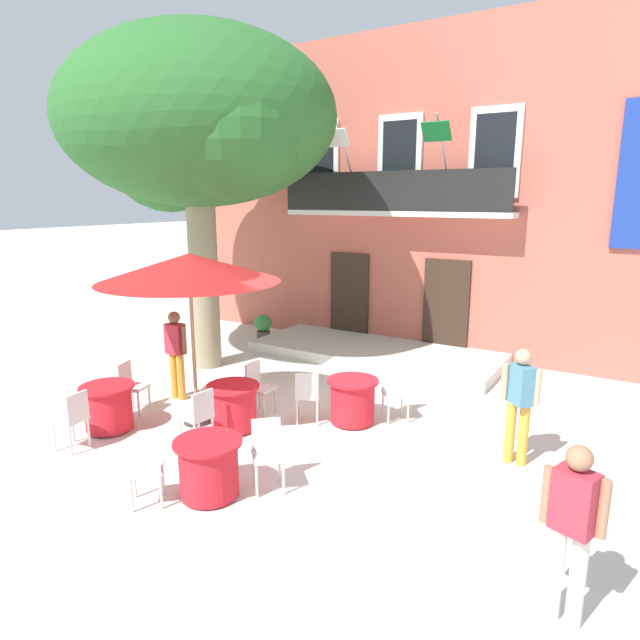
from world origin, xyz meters
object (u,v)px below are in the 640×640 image
(cafe_chair_near_tree_1, at_px, (199,414))
(cafe_table_far_side, at_px, (353,400))
(cafe_chair_middle_1, at_px, (130,384))
(cafe_chair_far_side_0, at_px, (307,393))
(cafe_chair_front_1, at_px, (267,449))
(cafe_table_middle, at_px, (109,407))
(cafe_chair_near_tree_0, at_px, (258,384))
(pedestrian_by_tree, at_px, (572,525))
(cafe_umbrella, at_px, (189,268))
(ground_planter_left, at_px, (263,326))
(cafe_table_near_tree, at_px, (233,407))
(cafe_chair_front_0, at_px, (145,467))
(plane_tree, at_px, (195,127))
(pedestrian_near_entrance, at_px, (176,350))
(cafe_chair_middle_0, at_px, (73,417))
(pedestrian_mid_plaza, at_px, (519,400))
(cafe_table_front, at_px, (209,468))
(cafe_chair_far_side_1, at_px, (395,389))

(cafe_chair_near_tree_1, relative_size, cafe_table_far_side, 1.05)
(cafe_chair_middle_1, bearing_deg, cafe_chair_near_tree_1, -10.60)
(cafe_chair_far_side_0, bearing_deg, cafe_chair_front_1, -71.50)
(cafe_table_middle, height_order, cafe_table_far_side, same)
(cafe_table_middle, relative_size, cafe_chair_far_side_0, 0.95)
(cafe_chair_near_tree_0, bearing_deg, pedestrian_by_tree, -24.44)
(cafe_umbrella, height_order, pedestrian_by_tree, cafe_umbrella)
(ground_planter_left, distance_m, pedestrian_by_tree, 10.49)
(cafe_table_near_tree, relative_size, cafe_chair_front_0, 0.95)
(plane_tree, bearing_deg, cafe_table_far_side, -14.81)
(plane_tree, bearing_deg, pedestrian_near_entrance, -60.67)
(cafe_chair_middle_0, xyz_separation_m, ground_planter_left, (-1.51, 6.61, -0.15))
(pedestrian_near_entrance, xyz_separation_m, pedestrian_mid_plaza, (5.97, 0.68, 0.01))
(cafe_table_middle, xyz_separation_m, cafe_umbrella, (1.01, 0.96, 2.22))
(cafe_table_near_tree, height_order, cafe_chair_far_side_0, cafe_chair_far_side_0)
(cafe_umbrella, bearing_deg, cafe_chair_far_side_0, 30.65)
(cafe_chair_middle_0, xyz_separation_m, pedestrian_near_entrance, (-0.26, 2.33, 0.42))
(cafe_table_near_tree, distance_m, cafe_chair_near_tree_1, 0.77)
(cafe_chair_front_0, relative_size, cafe_umbrella, 0.31)
(plane_tree, bearing_deg, cafe_chair_front_0, -53.82)
(cafe_chair_front_0, height_order, cafe_chair_front_1, same)
(cafe_table_front, height_order, cafe_chair_far_side_0, cafe_chair_far_side_0)
(cafe_chair_middle_0, bearing_deg, cafe_umbrella, 63.70)
(cafe_table_far_side, bearing_deg, cafe_chair_front_0, -104.71)
(pedestrian_by_tree, bearing_deg, cafe_table_middle, 175.24)
(plane_tree, relative_size, cafe_chair_far_side_1, 7.75)
(cafe_chair_far_side_0, height_order, pedestrian_by_tree, pedestrian_by_tree)
(cafe_table_near_tree, xyz_separation_m, cafe_umbrella, (-0.71, -0.11, 2.22))
(cafe_chair_front_1, xyz_separation_m, pedestrian_mid_plaza, (2.61, 2.36, 0.43))
(cafe_table_front, height_order, cafe_table_far_side, same)
(pedestrian_mid_plaza, bearing_deg, cafe_chair_middle_0, -152.19)
(plane_tree, height_order, pedestrian_near_entrance, plane_tree)
(cafe_table_middle, height_order, pedestrian_mid_plaza, pedestrian_mid_plaza)
(cafe_chair_near_tree_1, bearing_deg, cafe_table_middle, -169.30)
(cafe_table_near_tree, xyz_separation_m, ground_planter_left, (-3.06, 4.80, -0.01))
(pedestrian_by_tree, bearing_deg, pedestrian_near_entrance, 162.75)
(plane_tree, relative_size, cafe_chair_middle_0, 7.75)
(cafe_chair_far_side_1, distance_m, ground_planter_left, 5.91)
(cafe_table_near_tree, relative_size, cafe_umbrella, 0.30)
(cafe_table_far_side, bearing_deg, cafe_table_near_tree, -140.49)
(plane_tree, relative_size, cafe_chair_middle_1, 7.75)
(cafe_table_near_tree, bearing_deg, cafe_chair_near_tree_0, 96.26)
(cafe_chair_far_side_0, relative_size, ground_planter_left, 1.34)
(cafe_chair_far_side_0, relative_size, pedestrian_mid_plaza, 0.54)
(cafe_table_front, distance_m, cafe_chair_far_side_1, 3.66)
(cafe_table_middle, height_order, cafe_chair_front_0, cafe_chair_front_0)
(cafe_chair_near_tree_1, distance_m, cafe_table_front, 1.47)
(pedestrian_by_tree, bearing_deg, cafe_chair_near_tree_1, 170.27)
(cafe_table_far_side, relative_size, cafe_umbrella, 0.30)
(cafe_chair_front_1, relative_size, pedestrian_near_entrance, 0.54)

